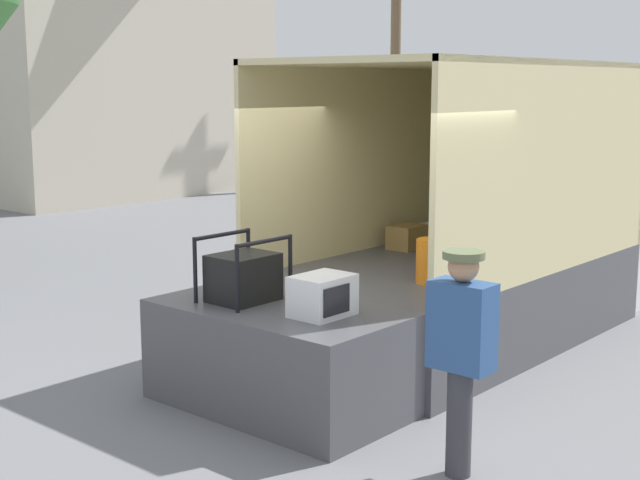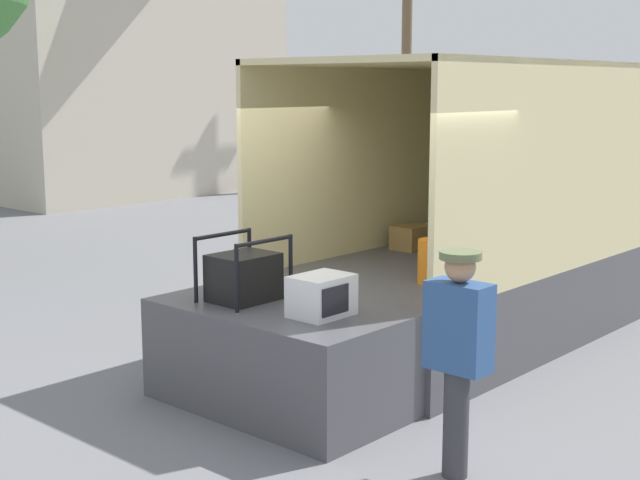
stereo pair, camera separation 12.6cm
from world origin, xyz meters
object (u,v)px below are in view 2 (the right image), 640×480
microwave (322,296)px  worker_person (458,342)px  portable_generator (245,276)px  utility_pole (407,14)px  box_truck (537,235)px

microwave → worker_person: worker_person is taller
portable_generator → utility_pole: (14.92, 9.31, 3.54)m
box_truck → utility_pole: utility_pole is taller
microwave → worker_person: 1.42m
microwave → box_truck: bearing=6.2°
utility_pole → portable_generator: bearing=-148.0°
box_truck → portable_generator: bearing=175.4°
box_truck → portable_generator: (-4.48, 0.36, 0.17)m
microwave → portable_generator: bearing=92.5°
microwave → portable_generator: 0.85m
portable_generator → utility_pole: size_ratio=0.07×
box_truck → microwave: (-4.44, -0.48, 0.12)m
box_truck → utility_pole: size_ratio=0.74×
portable_generator → worker_person: worker_person is taller
portable_generator → utility_pole: 17.94m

